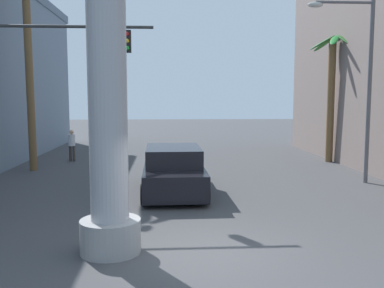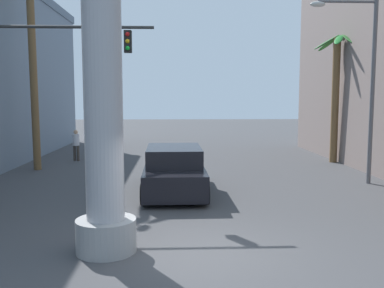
% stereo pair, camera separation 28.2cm
% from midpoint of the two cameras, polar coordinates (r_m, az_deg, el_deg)
% --- Properties ---
extents(ground_plane, '(92.25, 92.25, 0.00)m').
position_cam_midpoint_polar(ground_plane, '(18.82, -0.22, -3.69)').
color(ground_plane, '#424244').
extents(street_lamp, '(2.51, 0.28, 6.83)m').
position_cam_midpoint_polar(street_lamp, '(17.19, 22.24, 8.85)').
color(street_lamp, '#59595E').
rests_on(street_lamp, ground).
extents(traffic_light_mast, '(5.67, 0.32, 5.57)m').
position_cam_midpoint_polar(traffic_light_mast, '(14.72, -19.52, 8.83)').
color(traffic_light_mast, '#333333').
rests_on(traffic_light_mast, ground).
extents(car_lead, '(2.16, 4.93, 1.56)m').
position_cam_midpoint_polar(car_lead, '(14.68, -1.86, -3.58)').
color(car_lead, black).
rests_on(car_lead, ground).
extents(palm_tree_mid_right, '(2.65, 2.47, 6.31)m').
position_cam_midpoint_polar(palm_tree_mid_right, '(22.35, 19.10, 7.67)').
color(palm_tree_mid_right, brown).
rests_on(palm_tree_mid_right, ground).
extents(palm_tree_mid_left, '(2.89, 2.99, 9.09)m').
position_cam_midpoint_polar(palm_tree_mid_left, '(20.37, -20.14, 12.33)').
color(palm_tree_mid_left, brown).
rests_on(palm_tree_mid_left, ground).
extents(pedestrian_far_left, '(0.43, 0.43, 1.60)m').
position_cam_midpoint_polar(pedestrian_far_left, '(22.66, -14.86, 0.15)').
color(pedestrian_far_left, '#3F3833').
rests_on(pedestrian_far_left, ground).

